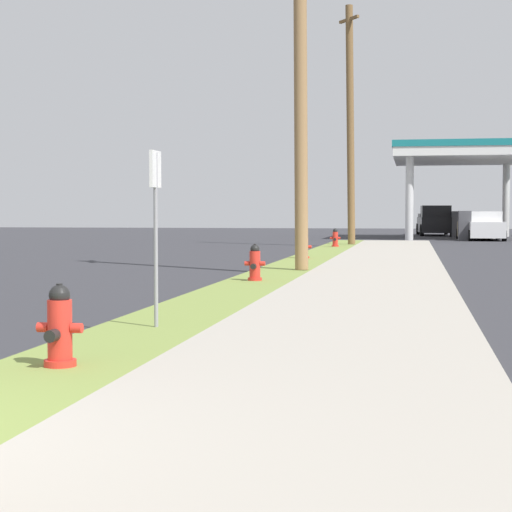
{
  "coord_description": "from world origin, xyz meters",
  "views": [
    {
      "loc": [
        3.8,
        -4.16,
        1.5
      ],
      "look_at": [
        0.63,
        13.45,
        0.61
      ],
      "focal_mm": 61.23,
      "sensor_mm": 36.0,
      "label": 1
    }
  ],
  "objects_px": {
    "utility_pole_background": "(350,123)",
    "truck_black_at_forecourt": "(435,222)",
    "street_sign_post": "(156,201)",
    "car_white_by_far_pump": "(485,227)",
    "fire_hydrant_third": "(305,247)",
    "utility_pole_midground": "(300,64)",
    "fire_hydrant_second": "(255,265)",
    "car_tan_by_near_pump": "(474,226)",
    "fire_hydrant_nearest": "(60,330)",
    "fire_hydrant_fourth": "(335,239)"
  },
  "relations": [
    {
      "from": "fire_hydrant_nearest",
      "to": "utility_pole_midground",
      "type": "bearing_deg",
      "value": 88.25
    },
    {
      "from": "fire_hydrant_nearest",
      "to": "street_sign_post",
      "type": "distance_m",
      "value": 3.01
    },
    {
      "from": "utility_pole_background",
      "to": "truck_black_at_forecourt",
      "type": "relative_size",
      "value": 1.89
    },
    {
      "from": "fire_hydrant_fourth",
      "to": "fire_hydrant_second",
      "type": "bearing_deg",
      "value": -90.15
    },
    {
      "from": "street_sign_post",
      "to": "car_tan_by_near_pump",
      "type": "xyz_separation_m",
      "value": [
        6.59,
        42.39,
        -0.91
      ]
    },
    {
      "from": "fire_hydrant_third",
      "to": "car_white_by_far_pump",
      "type": "distance_m",
      "value": 23.79
    },
    {
      "from": "fire_hydrant_nearest",
      "to": "fire_hydrant_fourth",
      "type": "bearing_deg",
      "value": 89.99
    },
    {
      "from": "street_sign_post",
      "to": "car_tan_by_near_pump",
      "type": "distance_m",
      "value": 42.91
    },
    {
      "from": "utility_pole_background",
      "to": "truck_black_at_forecourt",
      "type": "bearing_deg",
      "value": 78.63
    },
    {
      "from": "fire_hydrant_fourth",
      "to": "car_tan_by_near_pump",
      "type": "distance_m",
      "value": 18.21
    },
    {
      "from": "utility_pole_background",
      "to": "car_white_by_far_pump",
      "type": "bearing_deg",
      "value": 58.0
    },
    {
      "from": "street_sign_post",
      "to": "car_white_by_far_pump",
      "type": "distance_m",
      "value": 39.51
    },
    {
      "from": "fire_hydrant_second",
      "to": "truck_black_at_forecourt",
      "type": "height_order",
      "value": "truck_black_at_forecourt"
    },
    {
      "from": "utility_pole_background",
      "to": "car_tan_by_near_pump",
      "type": "bearing_deg",
      "value": 65.99
    },
    {
      "from": "truck_black_at_forecourt",
      "to": "utility_pole_midground",
      "type": "bearing_deg",
      "value": -96.18
    },
    {
      "from": "fire_hydrant_fourth",
      "to": "car_white_by_far_pump",
      "type": "height_order",
      "value": "car_white_by_far_pump"
    },
    {
      "from": "car_tan_by_near_pump",
      "to": "truck_black_at_forecourt",
      "type": "height_order",
      "value": "truck_black_at_forecourt"
    },
    {
      "from": "fire_hydrant_second",
      "to": "fire_hydrant_fourth",
      "type": "xyz_separation_m",
      "value": [
        0.05,
        18.13,
        0.0
      ]
    },
    {
      "from": "car_white_by_far_pump",
      "to": "truck_black_at_forecourt",
      "type": "bearing_deg",
      "value": 103.74
    },
    {
      "from": "fire_hydrant_second",
      "to": "fire_hydrant_fourth",
      "type": "height_order",
      "value": "same"
    },
    {
      "from": "fire_hydrant_fourth",
      "to": "utility_pole_background",
      "type": "distance_m",
      "value": 5.75
    },
    {
      "from": "fire_hydrant_third",
      "to": "car_white_by_far_pump",
      "type": "xyz_separation_m",
      "value": [
        7.11,
        22.7,
        0.28
      ]
    },
    {
      "from": "car_white_by_far_pump",
      "to": "car_tan_by_near_pump",
      "type": "bearing_deg",
      "value": 95.49
    },
    {
      "from": "fire_hydrant_third",
      "to": "utility_pole_midground",
      "type": "relative_size",
      "value": 0.08
    },
    {
      "from": "fire_hydrant_third",
      "to": "street_sign_post",
      "type": "bearing_deg",
      "value": -89.34
    },
    {
      "from": "truck_black_at_forecourt",
      "to": "utility_pole_background",
      "type": "bearing_deg",
      "value": -101.37
    },
    {
      "from": "fire_hydrant_second",
      "to": "car_tan_by_near_pump",
      "type": "height_order",
      "value": "car_tan_by_near_pump"
    },
    {
      "from": "fire_hydrant_third",
      "to": "fire_hydrant_fourth",
      "type": "bearing_deg",
      "value": 89.25
    },
    {
      "from": "fire_hydrant_third",
      "to": "street_sign_post",
      "type": "relative_size",
      "value": 0.35
    },
    {
      "from": "fire_hydrant_third",
      "to": "car_white_by_far_pump",
      "type": "relative_size",
      "value": 0.17
    },
    {
      "from": "utility_pole_midground",
      "to": "utility_pole_background",
      "type": "height_order",
      "value": "utility_pole_background"
    },
    {
      "from": "utility_pole_background",
      "to": "car_white_by_far_pump",
      "type": "xyz_separation_m",
      "value": [
        6.61,
        10.57,
        -4.69
      ]
    },
    {
      "from": "street_sign_post",
      "to": "fire_hydrant_second",
      "type": "bearing_deg",
      "value": 90.88
    },
    {
      "from": "fire_hydrant_fourth",
      "to": "street_sign_post",
      "type": "height_order",
      "value": "street_sign_post"
    },
    {
      "from": "fire_hydrant_third",
      "to": "car_tan_by_near_pump",
      "type": "distance_m",
      "value": 27.06
    },
    {
      "from": "street_sign_post",
      "to": "truck_black_at_forecourt",
      "type": "height_order",
      "value": "street_sign_post"
    },
    {
      "from": "fire_hydrant_nearest",
      "to": "fire_hydrant_third",
      "type": "distance_m",
      "value": 18.95
    },
    {
      "from": "fire_hydrant_third",
      "to": "street_sign_post",
      "type": "height_order",
      "value": "street_sign_post"
    },
    {
      "from": "fire_hydrant_nearest",
      "to": "fire_hydrant_fourth",
      "type": "relative_size",
      "value": 1.0
    },
    {
      "from": "fire_hydrant_second",
      "to": "fire_hydrant_third",
      "type": "xyz_separation_m",
      "value": [
        -0.07,
        8.89,
        0.0
      ]
    },
    {
      "from": "fire_hydrant_fourth",
      "to": "car_white_by_far_pump",
      "type": "bearing_deg",
      "value": 62.54
    },
    {
      "from": "utility_pole_midground",
      "to": "street_sign_post",
      "type": "relative_size",
      "value": 4.6
    },
    {
      "from": "fire_hydrant_nearest",
      "to": "street_sign_post",
      "type": "xyz_separation_m",
      "value": [
        0.07,
        2.76,
        1.19
      ]
    },
    {
      "from": "fire_hydrant_fourth",
      "to": "car_white_by_far_pump",
      "type": "xyz_separation_m",
      "value": [
        6.99,
        13.45,
        0.28
      ]
    },
    {
      "from": "fire_hydrant_third",
      "to": "utility_pole_midground",
      "type": "xyz_separation_m",
      "value": [
        0.54,
        -5.27,
        4.64
      ]
    },
    {
      "from": "fire_hydrant_nearest",
      "to": "car_tan_by_near_pump",
      "type": "height_order",
      "value": "car_tan_by_near_pump"
    },
    {
      "from": "truck_black_at_forecourt",
      "to": "fire_hydrant_fourth",
      "type": "bearing_deg",
      "value": -100.91
    },
    {
      "from": "street_sign_post",
      "to": "truck_black_at_forecourt",
      "type": "xyz_separation_m",
      "value": [
        4.47,
        48.95,
        -0.72
      ]
    },
    {
      "from": "fire_hydrant_third",
      "to": "fire_hydrant_second",
      "type": "bearing_deg",
      "value": -89.52
    },
    {
      "from": "fire_hydrant_third",
      "to": "car_white_by_far_pump",
      "type": "bearing_deg",
      "value": 72.6
    }
  ]
}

